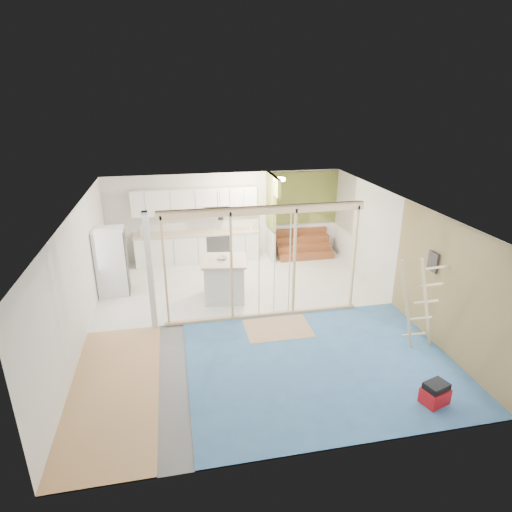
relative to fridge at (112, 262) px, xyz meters
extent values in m
cube|color=slate|center=(3.11, -1.95, -0.85)|extent=(7.00, 8.00, 0.01)
cube|color=white|center=(3.11, -1.95, 1.75)|extent=(7.00, 8.00, 0.01)
cube|color=silver|center=(3.11, 2.05, 0.45)|extent=(7.00, 0.01, 2.60)
cube|color=silver|center=(3.11, -5.95, 0.45)|extent=(7.00, 0.01, 2.60)
cube|color=silver|center=(-0.39, -1.95, 0.45)|extent=(0.01, 8.00, 2.60)
cube|color=silver|center=(6.61, -1.95, 0.45)|extent=(0.01, 8.00, 2.60)
cube|color=silver|center=(3.11, 0.05, -0.84)|extent=(7.00, 4.00, 0.02)
cube|color=teal|center=(4.11, -3.95, -0.84)|extent=(5.00, 4.00, 0.02)
cube|color=tan|center=(0.36, -3.95, -0.84)|extent=(1.50, 4.00, 0.02)
cube|color=tan|center=(3.61, -2.55, -0.83)|extent=(1.40, 1.00, 0.01)
cube|color=beige|center=(3.41, -1.95, 1.65)|extent=(4.40, 0.09, 0.18)
cube|color=beige|center=(3.41, -1.95, -0.80)|extent=(4.40, 0.09, 0.06)
cube|color=silver|center=(1.01, -1.95, 0.45)|extent=(0.12, 0.14, 2.60)
cube|color=beige|center=(1.31, -1.95, 0.45)|extent=(0.04, 0.09, 2.40)
cube|color=beige|center=(2.71, -1.95, 0.45)|extent=(0.05, 0.09, 2.40)
cube|color=beige|center=(4.11, -1.95, 0.45)|extent=(0.04, 0.09, 2.40)
cube|color=beige|center=(5.51, -1.95, 0.45)|extent=(0.04, 0.09, 2.40)
cylinder|color=silver|center=(3.31, -1.98, 0.37)|extent=(0.02, 0.02, 2.35)
cylinder|color=silver|center=(4.01, -1.93, 0.37)|extent=(0.02, 0.02, 2.35)
cylinder|color=silver|center=(3.66, -1.95, 0.37)|extent=(0.02, 0.02, 2.35)
cube|color=white|center=(2.21, 1.75, -0.41)|extent=(3.60, 0.60, 0.88)
cube|color=beige|center=(2.21, 1.75, 0.05)|extent=(3.66, 0.64, 0.05)
cube|color=white|center=(-0.09, 0.65, -0.41)|extent=(0.60, 1.60, 0.88)
cube|color=beige|center=(-0.09, 0.65, 0.05)|extent=(0.64, 1.64, 0.05)
cube|color=white|center=(2.21, 1.87, 1.00)|extent=(3.60, 0.34, 0.75)
cube|color=white|center=(2.81, 1.83, 0.70)|extent=(0.72, 0.38, 0.36)
cube|color=black|center=(2.81, 1.64, 0.70)|extent=(0.68, 0.02, 0.30)
cube|color=olive|center=(4.41, 1.60, 0.95)|extent=(0.10, 0.90, 1.60)
cube|color=white|center=(4.41, 1.60, -0.40)|extent=(0.10, 0.90, 0.90)
cube|color=olive|center=(4.41, 0.90, 1.50)|extent=(0.10, 0.50, 0.50)
cube|color=olive|center=(5.51, 2.02, 0.90)|extent=(2.20, 0.04, 1.60)
cube|color=white|center=(5.51, 2.02, -0.40)|extent=(2.20, 0.04, 0.90)
cube|color=#97582B|center=(5.46, 1.25, -0.75)|extent=(1.70, 0.26, 0.20)
cube|color=#97582B|center=(5.46, 1.51, -0.55)|extent=(1.70, 0.26, 0.20)
cube|color=#97582B|center=(5.46, 1.77, -0.35)|extent=(1.70, 0.26, 0.20)
cube|color=#97582B|center=(5.46, 2.03, -0.15)|extent=(1.70, 0.26, 0.20)
torus|color=black|center=(2.81, -0.05, 1.20)|extent=(0.52, 0.52, 0.02)
cylinder|color=black|center=(2.66, -0.05, 1.45)|extent=(0.01, 0.01, 0.50)
cylinder|color=black|center=(2.96, -0.05, 1.45)|extent=(0.01, 0.01, 0.50)
cylinder|color=#353439|center=(2.71, -0.15, 1.05)|extent=(0.14, 0.14, 0.14)
cylinder|color=#353439|center=(2.93, 0.05, 1.07)|extent=(0.12, 0.12, 0.12)
cube|color=#A28858|center=(6.59, -3.95, 0.45)|extent=(0.02, 4.00, 2.60)
cube|color=#353439|center=(6.54, -3.35, 0.80)|extent=(0.04, 0.30, 0.40)
cylinder|color=#FFEABF|center=(4.51, 1.05, 1.69)|extent=(0.32, 0.32, 0.08)
cube|color=silver|center=(-0.01, 0.00, 0.00)|extent=(0.77, 0.74, 1.71)
cube|color=#353439|center=(0.35, 0.00, 0.00)|extent=(0.05, 0.68, 1.67)
cube|color=silver|center=(2.69, -0.85, -0.38)|extent=(1.07, 1.07, 0.95)
cube|color=beige|center=(2.69, -0.85, 0.15)|extent=(1.19, 1.19, 0.06)
imported|color=beige|center=(2.65, -0.81, 0.21)|extent=(0.32, 0.32, 0.06)
imported|color=#B3BAC7|center=(0.61, 1.76, 0.22)|extent=(0.14, 0.14, 0.30)
imported|color=white|center=(3.81, 1.69, 0.18)|extent=(0.12, 0.12, 0.20)
cube|color=#B51016|center=(5.55, -5.35, -0.71)|extent=(0.49, 0.42, 0.29)
cube|color=black|center=(5.55, -5.35, -0.51)|extent=(0.44, 0.37, 0.10)
cube|color=#CCB57C|center=(5.87, -3.71, 0.09)|extent=(0.43, 0.19, 1.86)
cube|color=#CCB57C|center=(6.28, -3.71, 0.09)|extent=(0.43, 0.19, 1.86)
cube|color=#CCB57C|center=(6.13, -3.71, -0.60)|extent=(0.43, 0.19, 0.12)
cube|color=#CCB57C|center=(6.20, -3.71, -0.24)|extent=(0.43, 0.19, 0.12)
cube|color=#CCB57C|center=(6.28, -3.71, 0.12)|extent=(0.43, 0.19, 0.12)
cube|color=#CCB57C|center=(6.35, -3.71, 0.47)|extent=(0.43, 0.19, 0.12)
cube|color=#CCB57C|center=(6.43, -3.71, 0.83)|extent=(0.43, 0.19, 0.12)
camera|label=1|loc=(1.57, -10.36, 3.92)|focal=30.00mm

